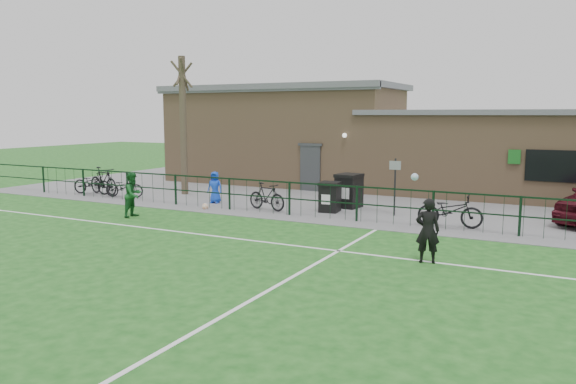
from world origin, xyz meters
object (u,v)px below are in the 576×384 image
at_px(bare_tree, 183,126).
at_px(bicycle_c, 124,187).
at_px(outfield_player, 133,195).
at_px(spectator_child, 215,187).
at_px(bicycle_e, 450,210).
at_px(sign_post, 395,187).
at_px(wheelie_bin_right, 330,198).
at_px(wheelie_bin_left, 349,192).
at_px(bicycle_d, 267,196).
at_px(ball_ground, 205,206).
at_px(bicycle_a, 92,183).
at_px(bicycle_b, 103,181).

xyz_separation_m(bare_tree, bicycle_c, (-1.69, -1.95, -2.54)).
bearing_deg(outfield_player, spectator_child, -15.71).
bearing_deg(bicycle_e, sign_post, 57.45).
bearing_deg(bicycle_c, wheelie_bin_right, -104.17).
bearing_deg(bicycle_e, bare_tree, 75.87).
relative_size(wheelie_bin_left, bicycle_d, 0.71).
bearing_deg(bicycle_c, sign_post, -103.57).
bearing_deg(bicycle_d, bare_tree, 81.15).
bearing_deg(ball_ground, sign_post, 16.14).
bearing_deg(wheelie_bin_left, ball_ground, -141.59).
bearing_deg(spectator_child, bicycle_a, 173.88).
bearing_deg(ball_ground, bicycle_d, 21.60).
bearing_deg(bicycle_d, wheelie_bin_left, -39.64).
bearing_deg(sign_post, bicycle_a, -175.81).
height_order(wheelie_bin_right, bicycle_d, bicycle_d).
distance_m(bare_tree, outfield_player, 5.94).
height_order(bare_tree, bicycle_c, bare_tree).
bearing_deg(spectator_child, sign_post, -5.70).
xyz_separation_m(wheelie_bin_left, bicycle_a, (-11.38, -1.87, -0.10)).
height_order(wheelie_bin_left, bicycle_d, wheelie_bin_left).
xyz_separation_m(wheelie_bin_right, ball_ground, (-4.35, -1.62, -0.40)).
bearing_deg(bicycle_a, bicycle_d, -100.54).
relative_size(wheelie_bin_right, ball_ground, 4.23).
distance_m(bicycle_d, bicycle_e, 6.63).
bearing_deg(ball_ground, spectator_child, 110.28).
xyz_separation_m(wheelie_bin_right, sign_post, (2.30, 0.30, 0.50)).
relative_size(wheelie_bin_left, spectator_child, 0.95).
bearing_deg(outfield_player, wheelie_bin_left, -52.32).
xyz_separation_m(bicycle_d, outfield_player, (-3.48, -3.20, 0.25)).
relative_size(wheelie_bin_right, bicycle_a, 0.53).
distance_m(wheelie_bin_left, bicycle_a, 11.54).
height_order(wheelie_bin_right, bicycle_e, bicycle_e).
bearing_deg(bicycle_e, bicycle_b, 84.72).
xyz_separation_m(wheelie_bin_left, wheelie_bin_right, (-0.27, -1.19, -0.10)).
xyz_separation_m(bicycle_b, spectator_child, (5.68, 0.33, 0.02)).
xyz_separation_m(bare_tree, bicycle_e, (11.93, -2.07, -2.46)).
relative_size(bicycle_b, spectator_child, 1.61).
height_order(wheelie_bin_left, spectator_child, spectator_child).
bearing_deg(ball_ground, wheelie_bin_left, 31.37).
xyz_separation_m(bicycle_b, bicycle_c, (1.35, -0.14, -0.17)).
bearing_deg(bare_tree, bicycle_d, -20.67).
bearing_deg(wheelie_bin_left, bicycle_b, -163.66).
distance_m(bicycle_b, bicycle_c, 1.37).
distance_m(wheelie_bin_left, wheelie_bin_right, 1.23).
distance_m(bare_tree, wheelie_bin_left, 8.12).
distance_m(wheelie_bin_left, outfield_player, 7.87).
height_order(bare_tree, outfield_player, bare_tree).
height_order(wheelie_bin_right, bicycle_c, wheelie_bin_right).
bearing_deg(bare_tree, bicycle_c, -130.87).
relative_size(wheelie_bin_right, sign_post, 0.50).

